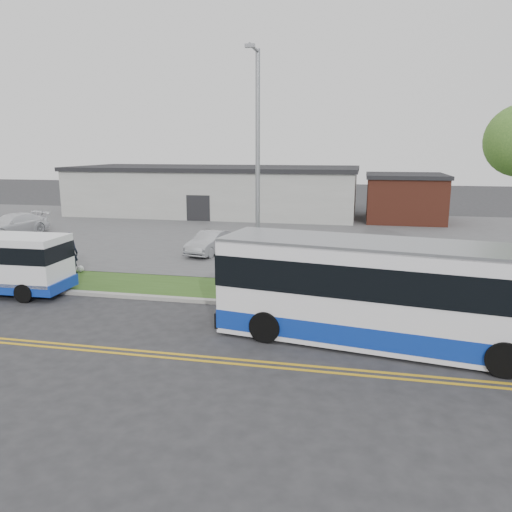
% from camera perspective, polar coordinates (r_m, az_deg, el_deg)
% --- Properties ---
extents(ground, '(140.00, 140.00, 0.00)m').
position_cam_1_polar(ground, '(19.14, -10.45, -6.03)').
color(ground, '#28282B').
rests_on(ground, ground).
extents(lane_line_north, '(70.00, 0.12, 0.01)m').
position_cam_1_polar(lane_line_north, '(15.88, -15.80, -10.15)').
color(lane_line_north, gold).
rests_on(lane_line_north, ground).
extents(lane_line_south, '(70.00, 0.12, 0.01)m').
position_cam_1_polar(lane_line_south, '(15.63, -16.31, -10.54)').
color(lane_line_south, gold).
rests_on(lane_line_south, ground).
extents(curb, '(80.00, 0.30, 0.15)m').
position_cam_1_polar(curb, '(20.09, -9.26, -4.88)').
color(curb, '#9E9B93').
rests_on(curb, ground).
extents(verge, '(80.00, 3.30, 0.10)m').
position_cam_1_polar(verge, '(21.71, -7.55, -3.60)').
color(verge, '#2D4918').
rests_on(verge, ground).
extents(parking_lot, '(80.00, 25.00, 0.10)m').
position_cam_1_polar(parking_lot, '(35.00, 0.15, 2.53)').
color(parking_lot, '#4C4C4F').
rests_on(parking_lot, ground).
extents(commercial_building, '(25.40, 10.40, 4.35)m').
position_cam_1_polar(commercial_building, '(45.83, -4.66, 7.47)').
color(commercial_building, '#9E9E99').
rests_on(commercial_building, ground).
extents(brick_wing, '(6.30, 7.30, 3.90)m').
position_cam_1_polar(brick_wing, '(43.08, 16.61, 6.41)').
color(brick_wing, brown).
rests_on(brick_wing, ground).
extents(streetlight_near, '(0.35, 1.53, 9.50)m').
position_cam_1_polar(streetlight_near, '(19.93, 0.15, 10.22)').
color(streetlight_near, gray).
rests_on(streetlight_near, verge).
extents(shuttle_bus, '(6.50, 2.30, 2.47)m').
position_cam_1_polar(shuttle_bus, '(22.99, -26.91, -0.69)').
color(shuttle_bus, '#0E309E').
rests_on(shuttle_bus, ground).
extents(transit_bus, '(11.73, 4.44, 3.18)m').
position_cam_1_polar(transit_bus, '(15.65, 16.69, -4.32)').
color(transit_bus, white).
rests_on(transit_bus, ground).
extents(pedestrian, '(0.74, 0.50, 1.97)m').
position_cam_1_polar(pedestrian, '(25.19, -20.43, 0.35)').
color(pedestrian, black).
rests_on(pedestrian, verge).
extents(parked_car_a, '(2.04, 4.04, 1.27)m').
position_cam_1_polar(parked_car_a, '(28.22, -5.26, 1.55)').
color(parked_car_a, '#9FA1A6').
rests_on(parked_car_a, parking_lot).
extents(parked_car_b, '(3.40, 5.36, 1.45)m').
position_cam_1_polar(parked_car_b, '(38.01, -26.06, 3.24)').
color(parked_car_b, white).
rests_on(parked_car_b, parking_lot).
extents(grocery_bag_left, '(0.32, 0.32, 0.32)m').
position_cam_1_polar(grocery_bag_left, '(25.31, -21.17, -1.56)').
color(grocery_bag_left, white).
rests_on(grocery_bag_left, verge).
extents(grocery_bag_right, '(0.32, 0.32, 0.32)m').
position_cam_1_polar(grocery_bag_right, '(25.41, -19.42, -1.38)').
color(grocery_bag_right, white).
rests_on(grocery_bag_right, verge).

